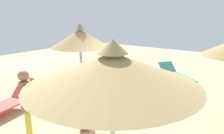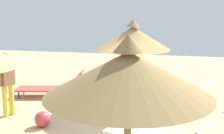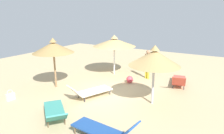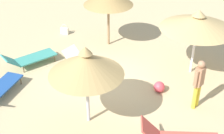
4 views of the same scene
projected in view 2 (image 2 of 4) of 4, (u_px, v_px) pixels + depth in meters
parasol_umbrella_far_right at (128, 74)px, 3.71m from camera, size 2.06×2.06×2.58m
parasol_umbrella_center at (133, 38)px, 8.71m from camera, size 2.13×2.13×2.54m
lounge_chair_back at (52, 86)px, 10.04m from camera, size 1.06×2.26×0.83m
person_standing_front at (7, 80)px, 8.15m from camera, size 0.44×0.33×1.71m
beach_ball at (43, 119)px, 7.53m from camera, size 0.39×0.39×0.39m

